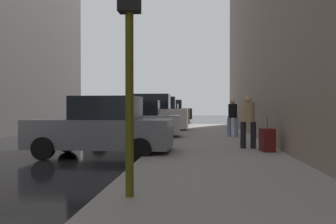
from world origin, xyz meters
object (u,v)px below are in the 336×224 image
parked_silver_sedan (135,121)px  parked_black_suv (170,112)px  parked_gray_coupe (102,128)px  traffic_light (129,19)px  fire_hydrant (165,138)px  pedestrian_in_jeans (233,115)px  parked_bronze_suv (159,113)px  rolling_suitcase (267,140)px  parked_white_van (149,115)px  parked_blue_sedan (165,114)px  pedestrian_in_tan_coat (248,119)px

parked_silver_sedan → parked_black_suv: (-0.00, 21.91, 0.18)m
parked_gray_coupe → traffic_light: (1.85, -5.51, 1.91)m
fire_hydrant → pedestrian_in_jeans: bearing=63.1°
parked_bronze_suv → traffic_light: 22.26m
rolling_suitcase → parked_black_suv: bearing=100.2°
parked_white_van → parked_bronze_suv: 5.64m
parked_silver_sedan → traffic_light: traffic_light is taller
parked_silver_sedan → parked_bronze_suv: bearing=90.0°
rolling_suitcase → parked_blue_sedan: bearing=102.9°
pedestrian_in_jeans → pedestrian_in_tan_coat: bearing=-89.5°
pedestrian_in_jeans → rolling_suitcase: pedestrian_in_jeans is taller
parked_bronze_suv → parked_silver_sedan: bearing=-90.0°
pedestrian_in_jeans → rolling_suitcase: (0.49, -5.71, -0.61)m
parked_silver_sedan → parked_blue_sedan: 16.02m
parked_white_van → pedestrian_in_tan_coat: size_ratio=2.70×
parked_gray_coupe → traffic_light: traffic_light is taller
traffic_light → parked_white_van: bearing=96.4°
parked_black_suv → pedestrian_in_jeans: (4.42, -21.65, 0.07)m
parked_bronze_suv → rolling_suitcase: parked_bronze_suv is taller
parked_silver_sedan → rolling_suitcase: (4.92, -5.46, -0.36)m
parked_gray_coupe → parked_blue_sedan: (0.00, 21.87, 0.00)m
pedestrian_in_tan_coat → rolling_suitcase: bearing=-60.4°
parked_gray_coupe → rolling_suitcase: 4.95m
parked_blue_sedan → fire_hydrant: (1.80, -20.92, -0.35)m
parked_blue_sedan → fire_hydrant: 21.00m
parked_silver_sedan → parked_blue_sedan: size_ratio=1.01×
fire_hydrant → pedestrian_in_jeans: pedestrian_in_jeans is taller
parked_white_van → parked_blue_sedan: 10.91m
parked_blue_sedan → parked_black_suv: parked_black_suv is taller
parked_gray_coupe → pedestrian_in_jeans: (4.42, 6.11, 0.26)m
parked_black_suv → pedestrian_in_jeans: parked_black_suv is taller
parked_bronze_suv → traffic_light: size_ratio=1.29×
parked_gray_coupe → traffic_light: size_ratio=1.18×
parked_blue_sedan → traffic_light: size_ratio=1.18×
parked_bronze_suv → parked_gray_coupe: bearing=-90.0°
parked_silver_sedan → traffic_light: size_ratio=1.19×
parked_white_van → parked_bronze_suv: bearing=90.0°
parked_bronze_suv → rolling_suitcase: (4.92, -16.21, -0.54)m
parked_bronze_suv → pedestrian_in_tan_coat: bearing=-73.8°
pedestrian_in_jeans → rolling_suitcase: 5.77m
parked_gray_coupe → parked_silver_sedan: same height
parked_white_van → parked_black_suv: 16.80m
parked_bronze_suv → pedestrian_in_jeans: bearing=-67.1°
parked_white_van → pedestrian_in_jeans: size_ratio=2.70×
parked_blue_sedan → parked_black_suv: size_ratio=0.92×
pedestrian_in_tan_coat → pedestrian_in_jeans: 4.92m
pedestrian_in_jeans → parked_blue_sedan: bearing=105.7°
parked_bronze_suv → pedestrian_in_tan_coat: size_ratio=2.71×
traffic_light → rolling_suitcase: (3.06, 5.91, -2.27)m
parked_bronze_suv → rolling_suitcase: 16.95m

